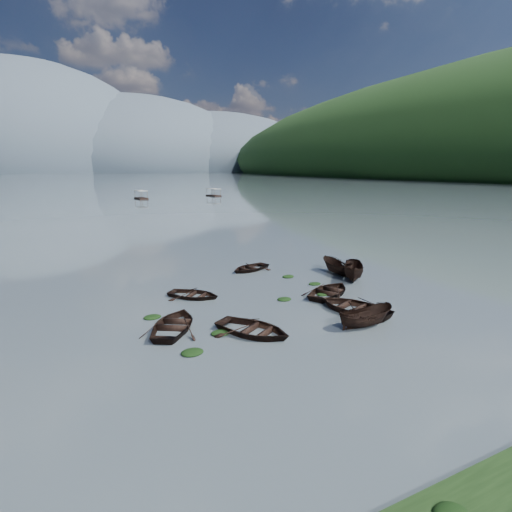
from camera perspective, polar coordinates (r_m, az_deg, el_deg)
name	(u,v)px	position (r m, az deg, el deg)	size (l,w,h in m)	color
ground_plane	(345,328)	(24.83, 12.59, -9.96)	(2400.00, 2400.00, 0.00)	#4F5B62
haze_mtn_b	(29,172)	(918.83, -29.72, 10.37)	(520.00, 520.00, 340.00)	#475666
haze_mtn_c	(133,172)	(930.66, -17.14, 11.45)	(520.00, 520.00, 260.00)	#475666
haze_mtn_d	(211,171)	(976.84, -6.46, 11.95)	(520.00, 520.00, 220.00)	#475666
rowboat_0	(253,334)	(23.42, -0.43, -11.05)	(3.33, 4.66, 0.97)	black
rowboat_1	(175,329)	(24.56, -11.53, -10.16)	(3.34, 4.67, 0.97)	black
rowboat_2	(365,326)	(25.34, 15.26, -9.63)	(1.41, 3.75, 1.45)	black
rowboat_3	(354,311)	(27.62, 13.81, -7.67)	(3.56, 4.99, 1.03)	black
rowboat_4	(330,295)	(30.67, 10.49, -5.46)	(3.31, 4.63, 0.96)	black
rowboat_5	(353,279)	(35.34, 13.75, -3.20)	(1.65, 4.38, 1.69)	black
rowboat_6	(194,297)	(29.93, -8.88, -5.85)	(2.81, 3.94, 0.82)	black
rowboat_7	(250,270)	(37.21, -0.88, -2.04)	(2.89, 4.05, 0.84)	black
rowboat_8	(336,274)	(36.75, 11.42, -2.48)	(1.48, 3.93, 1.52)	black
weed_clump_0	(192,354)	(21.41, -9.09, -13.59)	(1.19, 0.97, 0.26)	black
weed_clump_1	(221,334)	(23.48, -5.09, -11.04)	(1.14, 0.91, 0.25)	black
weed_clump_2	(373,312)	(27.75, 16.42, -7.73)	(1.04, 0.84, 0.23)	black
weed_clump_3	(323,295)	(30.52, 9.49, -5.51)	(0.92, 0.78, 0.20)	black
weed_clump_4	(315,284)	(33.10, 8.38, -4.03)	(1.05, 0.84, 0.22)	black
weed_clump_5	(152,318)	(26.54, -14.58, -8.56)	(1.12, 0.90, 0.24)	black
weed_clump_6	(284,300)	(29.11, 4.06, -6.27)	(1.05, 0.88, 0.22)	black
weed_clump_7	(288,277)	(34.99, 4.62, -3.03)	(1.08, 0.86, 0.24)	black
pontoon_centre	(141,199)	(126.55, -16.06, 7.84)	(2.65, 6.36, 2.44)	black
pontoon_right	(214,196)	(134.63, -6.07, 8.51)	(2.56, 6.15, 2.36)	black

